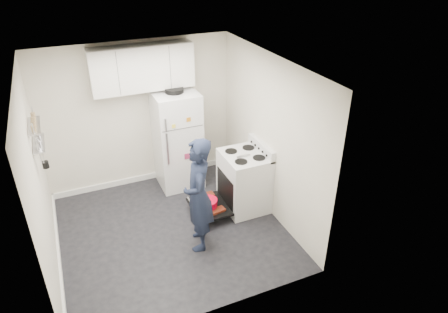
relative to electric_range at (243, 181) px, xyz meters
name	(u,v)px	position (x,y,z in m)	size (l,w,h in m)	color
room	(163,160)	(-1.29, -0.12, 0.74)	(3.21, 3.21, 2.51)	black
electric_range	(243,181)	(0.00, 0.00, 0.00)	(0.66, 0.76, 1.10)	silver
open_oven_door	(209,205)	(-0.61, -0.02, -0.28)	(0.55, 0.70, 0.23)	black
refrigerator	(177,140)	(-0.72, 1.10, 0.39)	(0.72, 0.74, 1.76)	silver
upper_cabinets	(142,68)	(-1.16, 1.28, 1.63)	(1.60, 0.33, 0.70)	silver
wall_shelf_rack	(37,135)	(-2.78, 0.34, 1.21)	(0.14, 0.60, 0.61)	#B2B2B7
person	(198,195)	(-0.96, -0.58, 0.36)	(0.60, 0.40, 1.66)	#161D32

